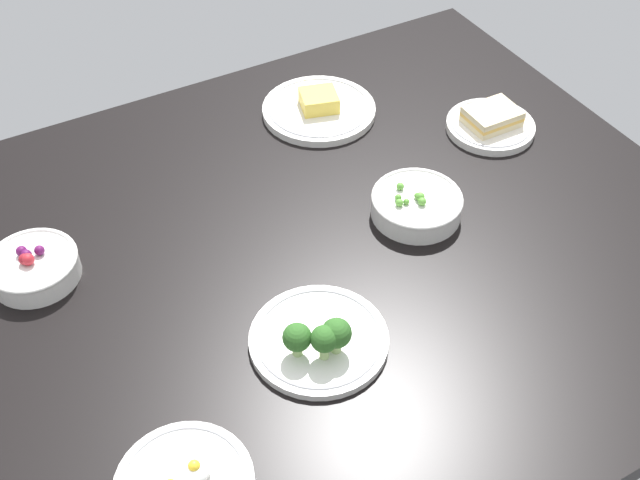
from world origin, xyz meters
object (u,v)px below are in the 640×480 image
object	(u,v)px
bowl_peas	(416,204)
plate_broccoli	(319,339)
plate_sandwich	(491,123)
plate_cheese	(319,108)
bowl_berries	(34,266)

from	to	relation	value
bowl_peas	plate_broccoli	world-z (taller)	plate_broccoli
plate_sandwich	plate_cheese	bearing A→B (deg)	141.74
bowl_peas	plate_sandwich	size ratio (longest dim) A/B	0.92
plate_broccoli	plate_cheese	bearing A→B (deg)	61.18
bowl_peas	plate_broccoli	xyz separation A→B (cm)	(-28.77, -17.29, -0.37)
plate_broccoli	plate_cheese	world-z (taller)	plate_broccoli
bowl_berries	plate_cheese	world-z (taller)	bowl_berries
bowl_berries	plate_sandwich	xyz separation A→B (cm)	(88.29, -3.92, -0.71)
plate_sandwich	bowl_berries	bearing A→B (deg)	177.46
bowl_peas	plate_sandwich	world-z (taller)	bowl_peas
plate_cheese	bowl_berries	bearing A→B (deg)	-164.39
bowl_berries	plate_cheese	bearing A→B (deg)	15.61
plate_broccoli	plate_cheese	xyz separation A→B (cm)	(28.46, 51.71, -0.68)
plate_broccoli	bowl_peas	bearing A→B (deg)	31.01
bowl_berries	plate_cheese	size ratio (longest dim) A/B	0.64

